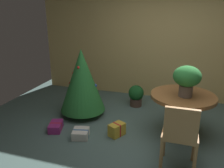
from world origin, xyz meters
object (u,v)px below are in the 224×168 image
(potted_plant, at_px, (136,95))
(gift_box_purple, at_px, (56,127))
(wooden_chair_near, at_px, (180,133))
(gift_box_cream, at_px, (81,134))
(round_dining_table, at_px, (182,106))
(flower_vase, at_px, (187,78))
(holiday_tree, at_px, (82,80))
(gift_box_gold, at_px, (117,130))

(potted_plant, bearing_deg, gift_box_purple, -127.11)
(wooden_chair_near, height_order, gift_box_cream, wooden_chair_near)
(round_dining_table, bearing_deg, flower_vase, -67.49)
(round_dining_table, distance_m, holiday_tree, 1.85)
(round_dining_table, height_order, gift_box_cream, round_dining_table)
(holiday_tree, relative_size, gift_box_gold, 4.19)
(flower_vase, xyz_separation_m, wooden_chair_near, (-0.03, -0.84, -0.48))
(gift_box_cream, distance_m, gift_box_purple, 0.51)
(holiday_tree, bearing_deg, wooden_chair_near, -31.89)
(round_dining_table, distance_m, gift_box_cream, 1.68)
(flower_vase, height_order, gift_box_gold, flower_vase)
(round_dining_table, bearing_deg, gift_box_cream, -159.96)
(gift_box_gold, relative_size, potted_plant, 0.68)
(wooden_chair_near, relative_size, gift_box_gold, 2.96)
(gift_box_purple, bearing_deg, flower_vase, 11.30)
(gift_box_gold, bearing_deg, gift_box_cream, -156.34)
(holiday_tree, xyz_separation_m, gift_box_cream, (0.31, -0.79, -0.64))
(gift_box_purple, bearing_deg, potted_plant, 52.89)
(round_dining_table, height_order, potted_plant, round_dining_table)
(flower_vase, xyz_separation_m, gift_box_gold, (-1.01, -0.26, -0.90))
(holiday_tree, height_order, potted_plant, holiday_tree)
(flower_vase, relative_size, wooden_chair_near, 0.52)
(flower_vase, xyz_separation_m, gift_box_cream, (-1.54, -0.49, -0.94))
(round_dining_table, distance_m, gift_box_purple, 2.13)
(gift_box_purple, height_order, potted_plant, potted_plant)
(round_dining_table, bearing_deg, gift_box_purple, -166.89)
(wooden_chair_near, xyz_separation_m, potted_plant, (-0.94, 1.87, -0.29))
(gift_box_cream, xyz_separation_m, gift_box_purple, (-0.50, 0.08, 0.00))
(gift_box_gold, height_order, potted_plant, potted_plant)
(gift_box_purple, relative_size, gift_box_gold, 1.18)
(flower_vase, bearing_deg, gift_box_gold, -165.68)
(gift_box_cream, bearing_deg, gift_box_purple, 170.67)
(holiday_tree, distance_m, gift_box_purple, 0.97)
(gift_box_cream, bearing_deg, holiday_tree, 111.43)
(flower_vase, distance_m, gift_box_cream, 1.87)
(wooden_chair_near, relative_size, gift_box_purple, 2.51)
(wooden_chair_near, bearing_deg, round_dining_table, 90.00)
(gift_box_purple, relative_size, potted_plant, 0.80)
(flower_vase, relative_size, potted_plant, 1.04)
(gift_box_cream, bearing_deg, round_dining_table, 20.04)
(holiday_tree, height_order, gift_box_purple, holiday_tree)
(flower_vase, xyz_separation_m, gift_box_purple, (-2.05, -0.41, -0.94))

